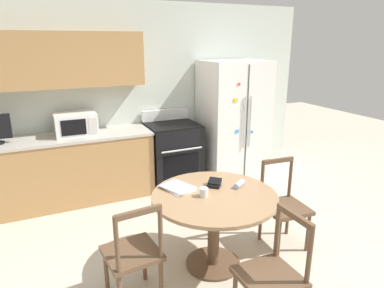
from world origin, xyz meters
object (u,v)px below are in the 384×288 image
Objects in this scene: refrigerator at (233,120)px; dining_chair_right at (284,206)px; dining_chair_left at (133,255)px; candle_glass at (204,193)px; wallet at (214,183)px; microwave at (76,124)px; dining_chair_near at (272,276)px; oven_range at (173,154)px.

refrigerator is 2.05m from dining_chair_right.
dining_chair_left is 0.80m from candle_glass.
wallet is (0.19, 0.16, -0.01)m from candle_glass.
dining_chair_near is (0.97, -2.86, -0.60)m from microwave.
oven_range is at bearing -2.53° from microwave.
refrigerator is 22.23× the size of candle_glass.
microwave reaches higher than dining_chair_near.
refrigerator reaches higher than dining_chair_left.
microwave reaches higher than candle_glass.
refrigerator is 2.19m from wallet.
dining_chair_near is at bearing -96.97° from oven_range.
candle_glass is (-0.14, 0.83, 0.33)m from dining_chair_near.
microwave is at bearing 177.25° from refrigerator.
dining_chair_right is 1.14m from dining_chair_near.
refrigerator is 3.48× the size of microwave.
dining_chair_right and dining_chair_near have the same top height.
wallet is at bearing -125.96° from refrigerator.
refrigerator is 1.98× the size of dining_chair_near.
microwave is (-2.30, 0.11, 0.14)m from refrigerator.
refrigerator is 3.05m from dining_chair_left.
wallet is at bearing 39.40° from candle_glass.
refrigerator is 1.98× the size of dining_chair_right.
dining_chair_right is at bearing -49.20° from microwave.
refrigerator is 1.66× the size of oven_range.
dining_chair_near is 0.90m from candle_glass.
candle_glass is (-0.49, -1.98, 0.30)m from oven_range.
dining_chair_left is (-2.18, -2.08, -0.46)m from refrigerator.
microwave is 6.39× the size of candle_glass.
dining_chair_near reaches higher than wallet.
refrigerator reaches higher than microwave.
dining_chair_right is 1.64m from dining_chair_left.
microwave is 0.57× the size of dining_chair_near.
dining_chair_near is (0.85, -0.67, 0.00)m from dining_chair_left.
candle_glass is 0.46× the size of wallet.
dining_chair_left is 5.17× the size of wallet.
oven_range is 2.02m from dining_chair_right.
dining_chair_left is (-1.19, -2.13, -0.03)m from oven_range.
dining_chair_left is 1.00m from wallet.
dining_chair_near reaches higher than candle_glass.
candle_glass is 0.25m from wallet.
dining_chair_left is at bearing -119.21° from oven_range.
wallet is (-1.28, -1.77, -0.13)m from refrigerator.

